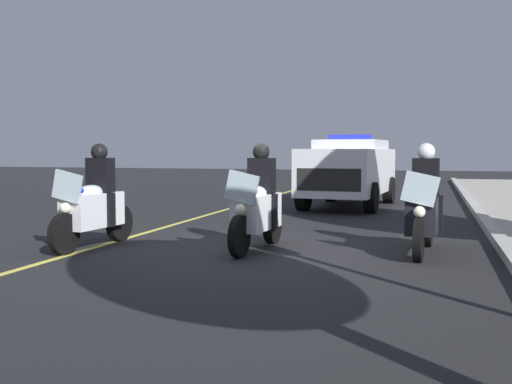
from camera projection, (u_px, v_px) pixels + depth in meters
ground_plane at (248, 249)px, 9.74m from camera, size 80.00×80.00×0.00m
curb_strip at (512, 256)px, 8.62m from camera, size 48.00×0.24×0.15m
lane_stripe_center at (113, 242)px, 10.43m from camera, size 48.00×0.12×0.01m
police_motorcycle_lead_left at (94, 205)px, 9.85m from camera, size 2.14×0.62×1.72m
police_motorcycle_lead_right at (257, 207)px, 9.59m from camera, size 2.14×0.62×1.72m
police_motorcycle_trailing at (424, 209)px, 9.27m from camera, size 2.14×0.62×1.72m
police_suv at (349, 169)px, 16.99m from camera, size 5.03×2.38×2.05m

